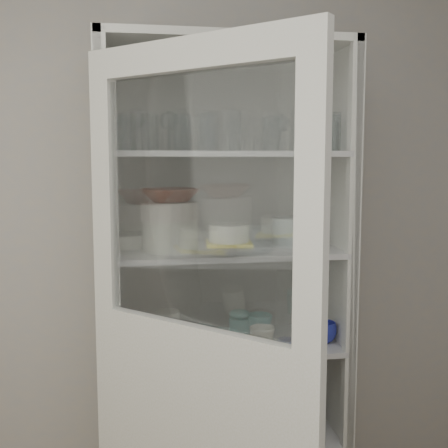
# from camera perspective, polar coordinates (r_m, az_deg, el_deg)

# --- Properties ---
(wall_back) EXTENTS (3.60, 0.02, 2.60)m
(wall_back) POSITION_cam_1_polar(r_m,az_deg,el_deg) (2.53, -5.29, -0.89)
(wall_back) COLOR #9E9E9E
(wall_back) RESTS_ON ground
(pantry_cabinet) EXTENTS (1.00, 0.45, 2.10)m
(pantry_cabinet) POSITION_cam_1_polar(r_m,az_deg,el_deg) (2.47, -0.23, -9.60)
(pantry_cabinet) COLOR beige
(pantry_cabinet) RESTS_ON floor
(cupboard_door) EXTENTS (0.67, 0.66, 2.00)m
(cupboard_door) POSITION_cam_1_polar(r_m,az_deg,el_deg) (1.91, -2.89, -16.82)
(cupboard_door) COLOR beige
(cupboard_door) RESTS_ON floor
(tumbler_0) EXTENTS (0.09, 0.09, 0.14)m
(tumbler_0) POSITION_cam_1_polar(r_m,az_deg,el_deg) (2.16, -10.11, 9.15)
(tumbler_0) COLOR silver
(tumbler_0) RESTS_ON shelf_glass
(tumbler_1) EXTENTS (0.08, 0.08, 0.14)m
(tumbler_1) POSITION_cam_1_polar(r_m,az_deg,el_deg) (2.13, -8.41, 9.28)
(tumbler_1) COLOR silver
(tumbler_1) RESTS_ON shelf_glass
(tumbler_2) EXTENTS (0.10, 0.10, 0.15)m
(tumbler_2) POSITION_cam_1_polar(r_m,az_deg,el_deg) (2.17, 0.70, 9.48)
(tumbler_2) COLOR silver
(tumbler_2) RESTS_ON shelf_glass
(tumbler_3) EXTENTS (0.08, 0.08, 0.13)m
(tumbler_3) POSITION_cam_1_polar(r_m,az_deg,el_deg) (2.15, -1.49, 9.19)
(tumbler_3) COLOR silver
(tumbler_3) RESTS_ON shelf_glass
(tumbler_4) EXTENTS (0.07, 0.07, 0.14)m
(tumbler_4) POSITION_cam_1_polar(r_m,az_deg,el_deg) (2.23, 7.89, 9.14)
(tumbler_4) COLOR silver
(tumbler_4) RESTS_ON shelf_glass
(tumbler_5) EXTENTS (0.09, 0.09, 0.14)m
(tumbler_5) POSITION_cam_1_polar(r_m,az_deg,el_deg) (2.31, 10.70, 9.05)
(tumbler_5) COLOR silver
(tumbler_5) RESTS_ON shelf_glass
(tumbler_6) EXTENTS (0.10, 0.10, 0.15)m
(tumbler_6) POSITION_cam_1_polar(r_m,az_deg,el_deg) (2.29, 10.84, 9.18)
(tumbler_6) COLOR silver
(tumbler_6) RESTS_ON shelf_glass
(tumbler_7) EXTENTS (0.08, 0.08, 0.14)m
(tumbler_7) POSITION_cam_1_polar(r_m,az_deg,el_deg) (2.30, -9.80, 9.05)
(tumbler_7) COLOR silver
(tumbler_7) RESTS_ON shelf_glass
(tumbler_8) EXTENTS (0.10, 0.10, 0.15)m
(tumbler_8) POSITION_cam_1_polar(r_m,az_deg,el_deg) (2.26, -4.26, 9.23)
(tumbler_8) COLOR silver
(tumbler_8) RESTS_ON shelf_glass
(tumbler_9) EXTENTS (0.10, 0.10, 0.16)m
(tumbler_9) POSITION_cam_1_polar(r_m,az_deg,el_deg) (2.29, -1.35, 9.34)
(tumbler_9) COLOR silver
(tumbler_9) RESTS_ON shelf_glass
(tumbler_10) EXTENTS (0.10, 0.10, 0.16)m
(tumbler_10) POSITION_cam_1_polar(r_m,az_deg,el_deg) (2.29, -1.68, 9.33)
(tumbler_10) COLOR silver
(tumbler_10) RESTS_ON shelf_glass
(tumbler_11) EXTENTS (0.09, 0.09, 0.14)m
(tumbler_11) POSITION_cam_1_polar(r_m,az_deg,el_deg) (2.33, 4.81, 9.07)
(tumbler_11) COLOR silver
(tumbler_11) RESTS_ON shelf_glass
(goblet_0) EXTENTS (0.08, 0.08, 0.17)m
(goblet_0) POSITION_cam_1_polar(r_m,az_deg,el_deg) (2.36, -8.25, 9.38)
(goblet_0) COLOR silver
(goblet_0) RESTS_ON shelf_glass
(goblet_1) EXTENTS (0.08, 0.08, 0.18)m
(goblet_1) POSITION_cam_1_polar(r_m,az_deg,el_deg) (2.40, -5.58, 9.53)
(goblet_1) COLOR silver
(goblet_1) RESTS_ON shelf_glass
(goblet_2) EXTENTS (0.07, 0.07, 0.17)m
(goblet_2) POSITION_cam_1_polar(r_m,az_deg,el_deg) (2.44, 5.57, 9.26)
(goblet_2) COLOR silver
(goblet_2) RESTS_ON shelf_glass
(goblet_3) EXTENTS (0.08, 0.08, 0.17)m
(goblet_3) POSITION_cam_1_polar(r_m,az_deg,el_deg) (2.43, 5.84, 9.35)
(goblet_3) COLOR silver
(goblet_3) RESTS_ON shelf_glass
(plate_stack_front) EXTENTS (0.23, 0.23, 0.13)m
(plate_stack_front) POSITION_cam_1_polar(r_m,az_deg,el_deg) (2.27, -5.50, -1.14)
(plate_stack_front) COLOR silver
(plate_stack_front) RESTS_ON shelf_plates
(plate_stack_back) EXTENTS (0.22, 0.22, 0.06)m
(plate_stack_back) POSITION_cam_1_polar(r_m,az_deg,el_deg) (2.42, -10.07, -1.60)
(plate_stack_back) COLOR silver
(plate_stack_back) RESTS_ON shelf_plates
(cream_bowl) EXTENTS (0.30, 0.30, 0.07)m
(cream_bowl) POSITION_cam_1_polar(r_m,az_deg,el_deg) (2.26, -5.52, 1.34)
(cream_bowl) COLOR beige
(cream_bowl) RESTS_ON plate_stack_front
(terracotta_bowl) EXTENTS (0.27, 0.27, 0.06)m
(terracotta_bowl) POSITION_cam_1_polar(r_m,az_deg,el_deg) (2.26, -5.54, 2.94)
(terracotta_bowl) COLOR #5F2415
(terracotta_bowl) RESTS_ON cream_bowl
(glass_platter) EXTENTS (0.47, 0.47, 0.02)m
(glass_platter) POSITION_cam_1_polar(r_m,az_deg,el_deg) (2.30, 0.49, -2.38)
(glass_platter) COLOR silver
(glass_platter) RESTS_ON shelf_plates
(yellow_trivet) EXTENTS (0.20, 0.20, 0.01)m
(yellow_trivet) POSITION_cam_1_polar(r_m,az_deg,el_deg) (2.29, 0.49, -1.97)
(yellow_trivet) COLOR yellow
(yellow_trivet) RESTS_ON glass_platter
(white_ramekin) EXTENTS (0.20, 0.20, 0.07)m
(white_ramekin) POSITION_cam_1_polar(r_m,az_deg,el_deg) (2.29, 0.49, -0.92)
(white_ramekin) COLOR silver
(white_ramekin) RESTS_ON yellow_trivet
(grey_bowl_stack) EXTENTS (0.15, 0.15, 0.12)m
(grey_bowl_stack) POSITION_cam_1_polar(r_m,az_deg,el_deg) (2.41, 6.70, -0.78)
(grey_bowl_stack) COLOR #A9BEBD
(grey_bowl_stack) RESTS_ON shelf_plates
(mug_blue) EXTENTS (0.13, 0.13, 0.09)m
(mug_blue) POSITION_cam_1_polar(r_m,az_deg,el_deg) (2.44, 10.05, -10.77)
(mug_blue) COLOR navy
(mug_blue) RESTS_ON shelf_mugs
(mug_teal) EXTENTS (0.13, 0.13, 0.10)m
(mug_teal) POSITION_cam_1_polar(r_m,az_deg,el_deg) (2.46, 3.63, -10.32)
(mug_teal) COLOR teal
(mug_teal) RESTS_ON shelf_mugs
(mug_white) EXTENTS (0.11, 0.11, 0.10)m
(mug_white) POSITION_cam_1_polar(r_m,az_deg,el_deg) (2.31, 3.91, -11.55)
(mug_white) COLOR silver
(mug_white) RESTS_ON shelf_mugs
(teal_jar) EXTENTS (0.09, 0.09, 0.11)m
(teal_jar) POSITION_cam_1_polar(r_m,az_deg,el_deg) (2.46, 1.59, -10.31)
(teal_jar) COLOR teal
(teal_jar) RESTS_ON shelf_mugs
(measuring_cups) EXTENTS (0.11, 0.11, 0.04)m
(measuring_cups) POSITION_cam_1_polar(r_m,az_deg,el_deg) (2.36, -2.43, -11.86)
(measuring_cups) COLOR silver
(measuring_cups) RESTS_ON shelf_mugs
(white_canister) EXTENTS (0.12, 0.12, 0.13)m
(white_canister) POSITION_cam_1_polar(r_m,az_deg,el_deg) (2.42, -5.82, -10.30)
(white_canister) COLOR silver
(white_canister) RESTS_ON shelf_mugs
(cream_dish) EXTENTS (0.29, 0.29, 0.08)m
(cream_dish) POSITION_cam_1_polar(r_m,az_deg,el_deg) (2.52, -6.00, -20.01)
(cream_dish) COLOR beige
(cream_dish) RESTS_ON shelf_bot
(tin_box) EXTENTS (0.23, 0.17, 0.06)m
(tin_box) POSITION_cam_1_polar(r_m,az_deg,el_deg) (2.60, 5.54, -19.33)
(tin_box) COLOR #B1B1B1
(tin_box) RESTS_ON shelf_bot
(tumbler_12) EXTENTS (0.07, 0.07, 0.14)m
(tumbler_12) POSITION_cam_1_polar(r_m,az_deg,el_deg) (2.22, -7.52, 9.16)
(tumbler_12) COLOR silver
(tumbler_12) RESTS_ON shelf_glass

